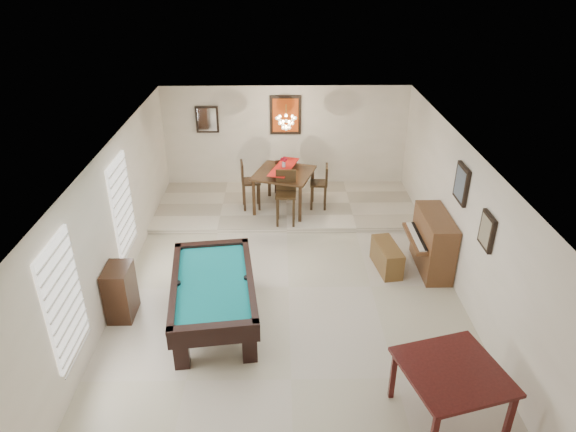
{
  "coord_description": "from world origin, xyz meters",
  "views": [
    {
      "loc": [
        -0.13,
        -7.66,
        5.44
      ],
      "look_at": [
        0.0,
        0.6,
        1.15
      ],
      "focal_mm": 32.0,
      "sensor_mm": 36.0,
      "label": 1
    }
  ],
  "objects_px": {
    "upright_piano": "(426,242)",
    "chandelier": "(286,118)",
    "pool_table": "(214,302)",
    "piano_bench": "(387,257)",
    "square_table": "(449,394)",
    "flower_vase": "(284,162)",
    "dining_chair_south": "(286,199)",
    "dining_table": "(284,188)",
    "dining_chair_west": "(251,185)",
    "dining_chair_north": "(282,177)",
    "apothecary_chest": "(120,292)",
    "dining_chair_east": "(319,187)"
  },
  "relations": [
    {
      "from": "upright_piano",
      "to": "chandelier",
      "type": "height_order",
      "value": "chandelier"
    },
    {
      "from": "pool_table",
      "to": "piano_bench",
      "type": "xyz_separation_m",
      "value": [
        3.1,
        1.53,
        -0.14
      ]
    },
    {
      "from": "square_table",
      "to": "flower_vase",
      "type": "xyz_separation_m",
      "value": [
        -2.05,
        5.95,
        0.85
      ]
    },
    {
      "from": "piano_bench",
      "to": "pool_table",
      "type": "bearing_deg",
      "value": -153.64
    },
    {
      "from": "dining_chair_south",
      "to": "upright_piano",
      "type": "bearing_deg",
      "value": -29.8
    },
    {
      "from": "dining_table",
      "to": "dining_chair_west",
      "type": "distance_m",
      "value": 0.75
    },
    {
      "from": "square_table",
      "to": "dining_table",
      "type": "relative_size",
      "value": 0.98
    },
    {
      "from": "dining_chair_north",
      "to": "chandelier",
      "type": "relative_size",
      "value": 1.61
    },
    {
      "from": "chandelier",
      "to": "dining_chair_north",
      "type": "bearing_deg",
      "value": 100.31
    },
    {
      "from": "apothecary_chest",
      "to": "dining_chair_west",
      "type": "bearing_deg",
      "value": 62.44
    },
    {
      "from": "apothecary_chest",
      "to": "dining_chair_south",
      "type": "xyz_separation_m",
      "value": [
        2.75,
        2.99,
        0.25
      ]
    },
    {
      "from": "square_table",
      "to": "dining_chair_north",
      "type": "relative_size",
      "value": 1.24
    },
    {
      "from": "dining_chair_south",
      "to": "dining_chair_west",
      "type": "relative_size",
      "value": 1.04
    },
    {
      "from": "square_table",
      "to": "flower_vase",
      "type": "bearing_deg",
      "value": 109.04
    },
    {
      "from": "dining_chair_south",
      "to": "dining_chair_east",
      "type": "height_order",
      "value": "dining_chair_south"
    },
    {
      "from": "pool_table",
      "to": "dining_chair_east",
      "type": "bearing_deg",
      "value": 56.68
    },
    {
      "from": "square_table",
      "to": "chandelier",
      "type": "relative_size",
      "value": 2.0
    },
    {
      "from": "flower_vase",
      "to": "pool_table",
      "type": "bearing_deg",
      "value": -106.42
    },
    {
      "from": "dining_table",
      "to": "flower_vase",
      "type": "height_order",
      "value": "flower_vase"
    },
    {
      "from": "apothecary_chest",
      "to": "dining_chair_east",
      "type": "distance_m",
      "value": 5.15
    },
    {
      "from": "square_table",
      "to": "chandelier",
      "type": "distance_m",
      "value": 6.7
    },
    {
      "from": "dining_table",
      "to": "dining_chair_south",
      "type": "relative_size",
      "value": 1.05
    },
    {
      "from": "dining_chair_east",
      "to": "chandelier",
      "type": "bearing_deg",
      "value": -98.36
    },
    {
      "from": "pool_table",
      "to": "dining_chair_north",
      "type": "height_order",
      "value": "dining_chair_north"
    },
    {
      "from": "dining_table",
      "to": "chandelier",
      "type": "bearing_deg",
      "value": 73.99
    },
    {
      "from": "pool_table",
      "to": "square_table",
      "type": "xyz_separation_m",
      "value": [
        3.21,
        -2.01,
        0.02
      ]
    },
    {
      "from": "pool_table",
      "to": "apothecary_chest",
      "type": "height_order",
      "value": "apothecary_chest"
    },
    {
      "from": "chandelier",
      "to": "pool_table",
      "type": "bearing_deg",
      "value": -106.4
    },
    {
      "from": "flower_vase",
      "to": "dining_chair_east",
      "type": "xyz_separation_m",
      "value": [
        0.8,
        0.03,
        -0.62
      ]
    },
    {
      "from": "flower_vase",
      "to": "dining_chair_south",
      "type": "relative_size",
      "value": 0.21
    },
    {
      "from": "dining_table",
      "to": "dining_chair_west",
      "type": "xyz_separation_m",
      "value": [
        -0.75,
        0.04,
        0.06
      ]
    },
    {
      "from": "dining_chair_north",
      "to": "piano_bench",
      "type": "bearing_deg",
      "value": 115.99
    },
    {
      "from": "upright_piano",
      "to": "flower_vase",
      "type": "bearing_deg",
      "value": 138.11
    },
    {
      "from": "flower_vase",
      "to": "dining_chair_south",
      "type": "xyz_separation_m",
      "value": [
        0.03,
        -0.74,
        -0.55
      ]
    },
    {
      "from": "dining_chair_south",
      "to": "piano_bench",
      "type": "bearing_deg",
      "value": -38.9
    },
    {
      "from": "pool_table",
      "to": "dining_chair_south",
      "type": "height_order",
      "value": "dining_chair_south"
    },
    {
      "from": "square_table",
      "to": "apothecary_chest",
      "type": "relative_size",
      "value": 1.31
    },
    {
      "from": "dining_chair_east",
      "to": "chandelier",
      "type": "relative_size",
      "value": 1.73
    },
    {
      "from": "piano_bench",
      "to": "dining_table",
      "type": "relative_size",
      "value": 0.75
    },
    {
      "from": "dining_chair_south",
      "to": "dining_chair_east",
      "type": "xyz_separation_m",
      "value": [
        0.76,
        0.77,
        -0.07
      ]
    },
    {
      "from": "flower_vase",
      "to": "chandelier",
      "type": "relative_size",
      "value": 0.42
    },
    {
      "from": "dining_chair_south",
      "to": "chandelier",
      "type": "xyz_separation_m",
      "value": [
        0.02,
        0.93,
        1.49
      ]
    },
    {
      "from": "dining_chair_south",
      "to": "dining_chair_west",
      "type": "xyz_separation_m",
      "value": [
        -0.78,
        0.78,
        -0.02
      ]
    },
    {
      "from": "pool_table",
      "to": "apothecary_chest",
      "type": "relative_size",
      "value": 2.6
    },
    {
      "from": "chandelier",
      "to": "piano_bench",
      "type": "bearing_deg",
      "value": -54.14
    },
    {
      "from": "dining_chair_south",
      "to": "dining_chair_north",
      "type": "distance_m",
      "value": 1.45
    },
    {
      "from": "pool_table",
      "to": "upright_piano",
      "type": "height_order",
      "value": "upright_piano"
    },
    {
      "from": "pool_table",
      "to": "piano_bench",
      "type": "bearing_deg",
      "value": 19.25
    },
    {
      "from": "upright_piano",
      "to": "flower_vase",
      "type": "xyz_separation_m",
      "value": [
        -2.66,
        2.39,
        0.7
      ]
    },
    {
      "from": "upright_piano",
      "to": "dining_chair_east",
      "type": "bearing_deg",
      "value": 127.62
    }
  ]
}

